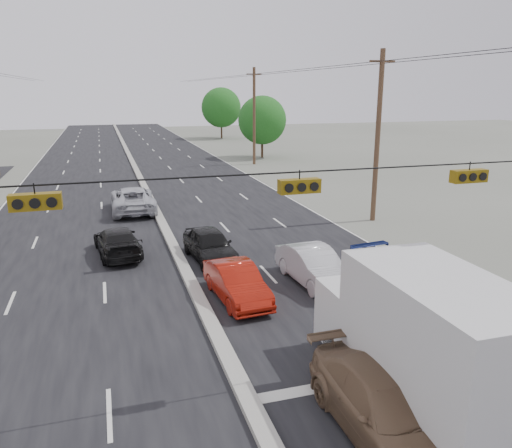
# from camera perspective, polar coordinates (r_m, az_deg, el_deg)

# --- Properties ---
(ground) EXTENTS (200.00, 200.00, 0.00)m
(ground) POSITION_cam_1_polar(r_m,az_deg,el_deg) (13.97, -1.59, -18.54)
(ground) COLOR #606356
(ground) RESTS_ON ground
(road_surface) EXTENTS (20.00, 160.00, 0.02)m
(road_surface) POSITION_cam_1_polar(r_m,az_deg,el_deg) (42.06, -12.66, 4.11)
(road_surface) COLOR black
(road_surface) RESTS_ON ground
(center_median) EXTENTS (0.50, 160.00, 0.20)m
(center_median) POSITION_cam_1_polar(r_m,az_deg,el_deg) (42.04, -12.67, 4.24)
(center_median) COLOR gray
(center_median) RESTS_ON ground
(utility_pole_right_b) EXTENTS (1.60, 0.30, 10.00)m
(utility_pole_right_b) POSITION_cam_1_polar(r_m,az_deg,el_deg) (30.61, 13.74, 9.73)
(utility_pole_right_b) COLOR #422D1E
(utility_pole_right_b) RESTS_ON ground
(utility_pole_right_c) EXTENTS (1.60, 0.30, 10.00)m
(utility_pole_right_c) POSITION_cam_1_polar(r_m,az_deg,el_deg) (53.60, -0.21, 12.27)
(utility_pole_right_c) COLOR #422D1E
(utility_pole_right_c) RESTS_ON ground
(traffic_signals) EXTENTS (25.00, 0.30, 0.54)m
(traffic_signals) POSITION_cam_1_polar(r_m,az_deg,el_deg) (12.29, 4.54, 4.52)
(traffic_signals) COLOR black
(traffic_signals) RESTS_ON ground
(tree_right_mid) EXTENTS (5.60, 5.60, 7.14)m
(tree_right_mid) POSITION_cam_1_polar(r_m,az_deg,el_deg) (59.16, 0.72, 11.78)
(tree_right_mid) COLOR #382619
(tree_right_mid) RESTS_ON ground
(tree_right_far) EXTENTS (6.40, 6.40, 8.16)m
(tree_right_far) POSITION_cam_1_polar(r_m,az_deg,el_deg) (83.48, -4.00, 13.14)
(tree_right_far) COLOR #382619
(tree_right_far) RESTS_ON ground
(box_truck) EXTENTS (2.61, 7.21, 3.65)m
(box_truck) POSITION_cam_1_polar(r_m,az_deg,el_deg) (13.15, 18.34, -12.25)
(box_truck) COLOR black
(box_truck) RESTS_ON ground
(tan_sedan) EXTENTS (2.16, 5.21, 1.51)m
(tan_sedan) POSITION_cam_1_polar(r_m,az_deg,el_deg) (12.42, 14.75, -19.68)
(tan_sedan) COLOR brown
(tan_sedan) RESTS_ON ground
(red_sedan) EXTENTS (1.80, 4.33, 1.39)m
(red_sedan) POSITION_cam_1_polar(r_m,az_deg,el_deg) (18.95, -2.24, -6.74)
(red_sedan) COLOR maroon
(red_sedan) RESTS_ON ground
(queue_car_a) EXTENTS (2.19, 4.52, 1.49)m
(queue_car_a) POSITION_cam_1_polar(r_m,az_deg,el_deg) (23.34, -5.28, -2.42)
(queue_car_a) COLOR black
(queue_car_a) RESTS_ON ground
(queue_car_b) EXTENTS (1.90, 4.63, 1.49)m
(queue_car_b) POSITION_cam_1_polar(r_m,az_deg,el_deg) (20.63, 6.62, -4.84)
(queue_car_b) COLOR #B9B9BB
(queue_car_b) RESTS_ON ground
(queue_car_d) EXTENTS (2.70, 5.32, 1.48)m
(queue_car_d) POSITION_cam_1_polar(r_m,az_deg,el_deg) (20.15, 16.80, -5.91)
(queue_car_d) COLOR navy
(queue_car_d) RESTS_ON ground
(oncoming_near) EXTENTS (2.37, 4.82, 1.35)m
(oncoming_near) POSITION_cam_1_polar(r_m,az_deg,el_deg) (24.90, -15.56, -1.97)
(oncoming_near) COLOR black
(oncoming_near) RESTS_ON ground
(oncoming_far) EXTENTS (2.76, 5.90, 1.63)m
(oncoming_far) POSITION_cam_1_polar(r_m,az_deg,el_deg) (33.57, -13.90, 2.74)
(oncoming_far) COLOR #B6B7BE
(oncoming_far) RESTS_ON ground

